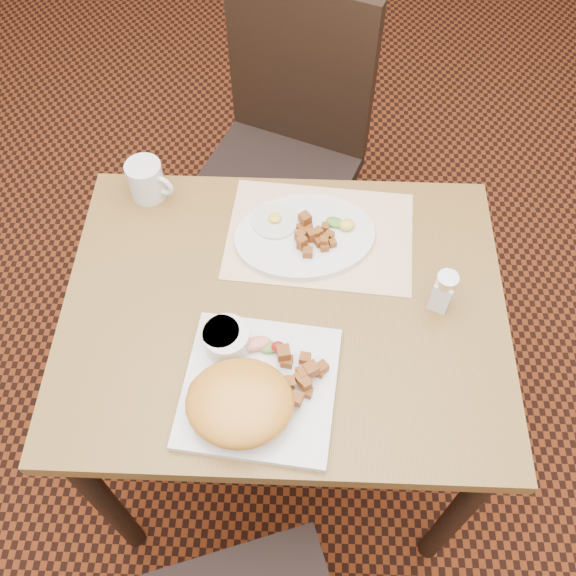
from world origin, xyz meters
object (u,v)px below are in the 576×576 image
(plate_square, at_px, (260,387))
(salt_shaker, at_px, (443,291))
(plate_oval, at_px, (305,236))
(coffee_mug, at_px, (147,180))
(table, at_px, (284,333))
(chair_far, at_px, (284,144))

(plate_square, distance_m, salt_shaker, 0.41)
(plate_oval, distance_m, coffee_mug, 0.38)
(salt_shaker, relative_size, coffee_mug, 0.93)
(plate_oval, xyz_separation_m, coffee_mug, (-0.36, 0.12, 0.03))
(table, distance_m, salt_shaker, 0.35)
(chair_far, distance_m, plate_oval, 0.56)
(coffee_mug, bearing_deg, table, -42.50)
(plate_oval, height_order, coffee_mug, coffee_mug)
(salt_shaker, bearing_deg, chair_far, 117.16)
(chair_far, bearing_deg, plate_square, 110.42)
(plate_oval, relative_size, salt_shaker, 3.05)
(chair_far, relative_size, plate_square, 3.46)
(chair_far, xyz_separation_m, plate_square, (-0.01, -0.86, 0.22))
(chair_far, bearing_deg, table, 113.46)
(chair_far, height_order, plate_oval, chair_far)
(plate_square, height_order, salt_shaker, salt_shaker)
(table, height_order, salt_shaker, salt_shaker)
(table, distance_m, plate_square, 0.22)
(chair_far, relative_size, salt_shaker, 9.70)
(plate_square, relative_size, salt_shaker, 2.80)
(plate_square, bearing_deg, salt_shaker, 29.53)
(salt_shaker, bearing_deg, plate_square, -150.47)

